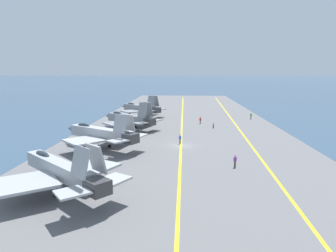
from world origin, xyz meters
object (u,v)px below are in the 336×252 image
at_px(parked_jet_second, 100,133).
at_px(crew_white_vest, 213,124).
at_px(parked_jet_nearest, 61,169).
at_px(crew_red_vest, 200,120).
at_px(crew_green_vest, 251,116).
at_px(parked_jet_third, 129,119).
at_px(crew_purple_vest, 235,161).
at_px(parked_jet_fourth, 140,108).
at_px(crew_blue_vest, 180,138).

bearing_deg(parked_jet_second, crew_white_vest, -46.24).
height_order(parked_jet_nearest, parked_jet_second, parked_jet_second).
distance_m(parked_jet_nearest, crew_red_vest, 47.39).
bearing_deg(parked_jet_second, crew_green_vest, -44.04).
height_order(parked_jet_nearest, parked_jet_third, parked_jet_third).
distance_m(crew_white_vest, crew_purple_vest, 28.99).
distance_m(parked_jet_third, parked_jet_fourth, 19.95).
height_order(parked_jet_fourth, crew_white_vest, parked_jet_fourth).
bearing_deg(parked_jet_nearest, crew_white_vest, -27.49).
bearing_deg(crew_green_vest, parked_jet_second, 135.96).
distance_m(crew_green_vest, crew_blue_vest, 35.06).
bearing_deg(parked_jet_third, crew_red_vest, -65.39).
xyz_separation_m(crew_green_vest, crew_purple_vest, (-42.53, 11.38, -0.00)).
xyz_separation_m(parked_jet_fourth, crew_purple_vest, (-46.82, -19.86, -1.37)).
relative_size(crew_green_vest, crew_purple_vest, 1.00).
bearing_deg(parked_jet_nearest, crew_green_vest, -31.24).
distance_m(parked_jet_third, crew_green_vest, 34.70).
xyz_separation_m(parked_jet_third, crew_white_vest, (2.12, -19.39, -1.39)).
xyz_separation_m(parked_jet_second, parked_jet_third, (17.96, -1.58, -0.32)).
relative_size(parked_jet_nearest, crew_blue_vest, 8.81).
distance_m(parked_jet_nearest, parked_jet_third, 36.46).
relative_size(parked_jet_second, crew_blue_vest, 9.01).
xyz_separation_m(crew_blue_vest, crew_purple_vest, (-13.09, -7.66, -0.04)).
relative_size(parked_jet_third, parked_jet_fourth, 1.00).
height_order(parked_jet_nearest, crew_green_vest, parked_jet_nearest).
distance_m(crew_green_vest, crew_white_vest, 17.79).
distance_m(parked_jet_third, crew_blue_vest, 18.25).
distance_m(crew_white_vest, crew_red_vest, 6.15).
height_order(parked_jet_nearest, crew_red_vest, parked_jet_nearest).
bearing_deg(crew_white_vest, crew_blue_vest, 154.74).
relative_size(parked_jet_fourth, crew_green_vest, 8.79).
height_order(crew_red_vest, crew_purple_vest, crew_purple_vest).
bearing_deg(parked_jet_second, crew_purple_vest, -112.88).
height_order(crew_blue_vest, crew_red_vest, crew_blue_vest).
bearing_deg(crew_blue_vest, parked_jet_third, 40.79).
relative_size(parked_jet_nearest, crew_red_vest, 9.30).
distance_m(parked_jet_fourth, crew_blue_vest, 35.89).
relative_size(parked_jet_nearest, parked_jet_second, 0.98).
xyz_separation_m(parked_jet_third, crew_purple_vest, (-26.87, -19.55, -1.38)).
height_order(parked_jet_second, crew_red_vest, parked_jet_second).
relative_size(parked_jet_nearest, parked_jet_third, 1.05).
distance_m(parked_jet_second, crew_green_vest, 46.79).
bearing_deg(crew_green_vest, crew_purple_vest, 165.02).
xyz_separation_m(crew_red_vest, crew_purple_vest, (-34.50, -2.89, 0.01)).
distance_m(parked_jet_nearest, crew_green_vest, 60.97).
bearing_deg(crew_white_vest, crew_green_vest, -40.44).
distance_m(crew_green_vest, crew_red_vest, 16.38).
relative_size(parked_jet_second, parked_jet_third, 1.07).
xyz_separation_m(parked_jet_second, crew_green_vest, (33.62, -32.50, -1.70)).
relative_size(parked_jet_second, crew_white_vest, 9.52).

